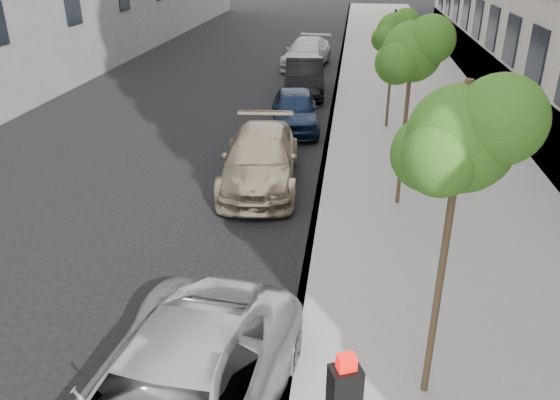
% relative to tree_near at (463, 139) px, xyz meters
% --- Properties ---
extents(sidewalk, '(6.40, 72.00, 0.14)m').
position_rel_tree_near_xyz_m(sidewalk, '(1.07, 22.50, -3.95)').
color(sidewalk, gray).
rests_on(sidewalk, ground).
extents(curb, '(0.15, 72.00, 0.14)m').
position_rel_tree_near_xyz_m(curb, '(-2.05, 22.50, -3.95)').
color(curb, '#9E9B93').
rests_on(curb, ground).
extents(tree_near, '(1.66, 1.46, 4.70)m').
position_rel_tree_near_xyz_m(tree_near, '(0.00, 0.00, 0.00)').
color(tree_near, '#38281C').
rests_on(tree_near, sidewalk).
extents(tree_mid, '(1.71, 1.51, 4.61)m').
position_rel_tree_near_xyz_m(tree_mid, '(0.00, 6.50, -0.12)').
color(tree_mid, '#38281C').
rests_on(tree_mid, sidewalk).
extents(tree_far, '(1.57, 1.37, 4.09)m').
position_rel_tree_near_xyz_m(tree_far, '(-0.00, 13.00, -0.57)').
color(tree_far, '#38281C').
rests_on(tree_far, sidewalk).
extents(suv, '(2.48, 5.18, 1.46)m').
position_rel_tree_near_xyz_m(suv, '(-3.73, 7.59, -3.29)').
color(suv, tan).
rests_on(suv, ground).
extents(sedan_blue, '(2.16, 4.28, 1.40)m').
position_rel_tree_near_xyz_m(sedan_blue, '(-3.33, 12.76, -3.32)').
color(sedan_blue, '#0F1C34').
rests_on(sedan_blue, ground).
extents(sedan_black, '(2.09, 4.83, 1.54)m').
position_rel_tree_near_xyz_m(sedan_black, '(-3.45, 17.76, -3.25)').
color(sedan_black, black).
rests_on(sedan_black, ground).
extents(sedan_rear, '(2.68, 5.35, 1.49)m').
position_rel_tree_near_xyz_m(sedan_rear, '(-3.86, 23.85, -3.28)').
color(sedan_rear, '#ABAEB3').
rests_on(sedan_rear, ground).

